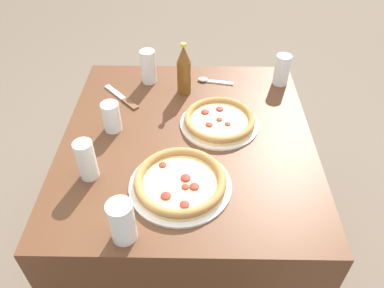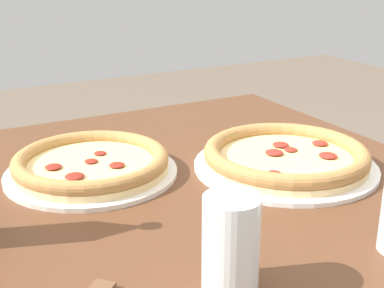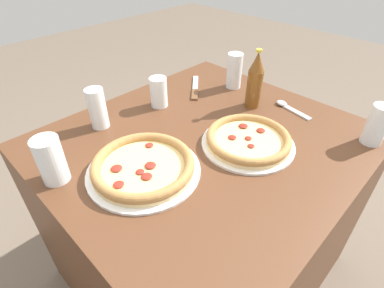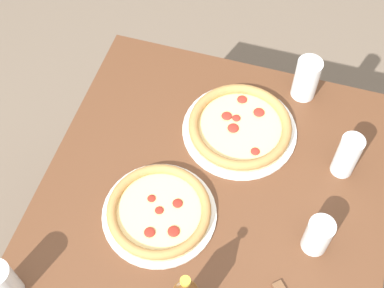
# 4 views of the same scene
# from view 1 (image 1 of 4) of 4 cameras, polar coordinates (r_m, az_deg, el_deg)

# --- Properties ---
(ground_plane) EXTENTS (8.00, 8.00, 0.00)m
(ground_plane) POSITION_cam_1_polar(r_m,az_deg,el_deg) (1.94, -0.51, -15.66)
(ground_plane) COLOR #6B5B4C
(table) EXTENTS (1.00, 0.91, 0.74)m
(table) POSITION_cam_1_polar(r_m,az_deg,el_deg) (1.64, -0.58, -8.68)
(table) COLOR #56331E
(table) RESTS_ON ground_plane
(pizza_pepperoni) EXTENTS (0.33, 0.33, 0.04)m
(pizza_pepperoni) POSITION_cam_1_polar(r_m,az_deg,el_deg) (1.18, -1.81, -5.81)
(pizza_pepperoni) COLOR white
(pizza_pepperoni) RESTS_ON table
(pizza_veggie) EXTENTS (0.30, 0.30, 0.04)m
(pizza_veggie) POSITION_cam_1_polar(r_m,az_deg,el_deg) (1.42, 4.19, 3.60)
(pizza_veggie) COLOR silver
(pizza_veggie) RESTS_ON table
(glass_orange_juice) EXTENTS (0.07, 0.07, 0.14)m
(glass_orange_juice) POSITION_cam_1_polar(r_m,az_deg,el_deg) (1.05, -10.57, -11.77)
(glass_orange_juice) COLOR white
(glass_orange_juice) RESTS_ON table
(glass_iced_tea) EXTENTS (0.07, 0.07, 0.11)m
(glass_iced_tea) POSITION_cam_1_polar(r_m,az_deg,el_deg) (1.40, -12.16, 4.00)
(glass_iced_tea) COLOR white
(glass_iced_tea) RESTS_ON table
(glass_lemonade) EXTENTS (0.06, 0.06, 0.14)m
(glass_lemonade) POSITION_cam_1_polar(r_m,az_deg,el_deg) (1.23, -15.74, -2.63)
(glass_lemonade) COLOR white
(glass_lemonade) RESTS_ON table
(glass_water) EXTENTS (0.06, 0.06, 0.15)m
(glass_water) POSITION_cam_1_polar(r_m,az_deg,el_deg) (1.65, -6.64, 11.38)
(glass_water) COLOR white
(glass_water) RESTS_ON table
(glass_cola) EXTENTS (0.06, 0.06, 0.13)m
(glass_cola) POSITION_cam_1_polar(r_m,az_deg,el_deg) (1.67, 13.51, 10.72)
(glass_cola) COLOR white
(glass_cola) RESTS_ON table
(beer_bottle) EXTENTS (0.06, 0.06, 0.22)m
(beer_bottle) POSITION_cam_1_polar(r_m,az_deg,el_deg) (1.55, -1.24, 11.19)
(beer_bottle) COLOR brown
(beer_bottle) RESTS_ON table
(knife) EXTENTS (0.18, 0.17, 0.01)m
(knife) POSITION_cam_1_polar(r_m,az_deg,el_deg) (1.59, -10.56, 6.92)
(knife) COLOR brown
(knife) RESTS_ON table
(spoon) EXTENTS (0.06, 0.16, 0.02)m
(spoon) POSITION_cam_1_polar(r_m,az_deg,el_deg) (1.67, 2.68, 9.64)
(spoon) COLOR silver
(spoon) RESTS_ON table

